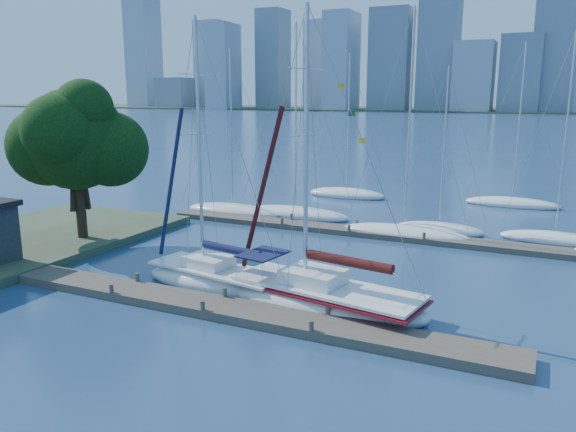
% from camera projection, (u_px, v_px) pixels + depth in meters
% --- Properties ---
extents(ground, '(700.00, 700.00, 0.00)m').
position_uv_depth(ground, '(214.00, 311.00, 24.71)').
color(ground, navy).
rests_on(ground, ground).
extents(near_dock, '(26.00, 2.00, 0.40)m').
position_uv_depth(near_dock, '(214.00, 307.00, 24.67)').
color(near_dock, '#463C34').
rests_on(near_dock, ground).
extents(far_dock, '(30.00, 1.80, 0.36)m').
position_uv_depth(far_dock, '(367.00, 233.00, 38.00)').
color(far_dock, '#463C34').
rests_on(far_dock, ground).
extents(shore, '(12.00, 22.00, 0.50)m').
position_uv_depth(shore, '(5.00, 246.00, 34.35)').
color(shore, '#38472D').
rests_on(shore, ground).
extents(far_shore, '(800.00, 100.00, 1.50)m').
position_uv_depth(far_shore, '(529.00, 111.00, 307.82)').
color(far_shore, '#38472D').
rests_on(far_shore, ground).
extents(tree, '(8.10, 7.37, 10.26)m').
position_uv_depth(tree, '(75.00, 137.00, 34.16)').
color(tree, black).
rests_on(tree, ground).
extents(sailboat_navy, '(8.28, 3.86, 13.46)m').
position_uv_depth(sailboat_navy, '(217.00, 265.00, 27.73)').
color(sailboat_navy, white).
rests_on(sailboat_navy, ground).
extents(sailboat_maroon, '(9.66, 4.51, 13.68)m').
position_uv_depth(sailboat_maroon, '(325.00, 288.00, 24.80)').
color(sailboat_maroon, white).
rests_on(sailboat_maroon, ground).
extents(bg_boat_0, '(8.52, 5.26, 13.11)m').
position_uv_depth(bg_boat_0, '(233.00, 211.00, 44.60)').
color(bg_boat_0, white).
rests_on(bg_boat_0, ground).
extents(bg_boat_1, '(9.07, 4.28, 14.87)m').
position_uv_depth(bg_boat_1, '(296.00, 213.00, 43.64)').
color(bg_boat_1, white).
rests_on(bg_boat_1, ground).
extents(bg_boat_2, '(9.02, 4.53, 15.07)m').
position_uv_depth(bg_boat_2, '(404.00, 233.00, 37.47)').
color(bg_boat_2, white).
rests_on(bg_boat_2, ground).
extents(bg_boat_3, '(6.03, 2.05, 11.47)m').
position_uv_depth(bg_boat_3, '(439.00, 229.00, 38.80)').
color(bg_boat_3, white).
rests_on(bg_boat_3, ground).
extents(bg_boat_4, '(6.94, 3.02, 13.45)m').
position_uv_depth(bg_boat_4, '(555.00, 238.00, 36.17)').
color(bg_boat_4, white).
rests_on(bg_boat_4, ground).
extents(bg_boat_6, '(7.68, 5.25, 13.25)m').
position_uv_depth(bg_boat_6, '(347.00, 194.00, 52.06)').
color(bg_boat_6, white).
rests_on(bg_boat_6, ground).
extents(bg_boat_7, '(7.96, 3.47, 13.82)m').
position_uv_depth(bg_boat_7, '(512.00, 203.00, 47.76)').
color(bg_boat_7, white).
rests_on(bg_boat_7, ground).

